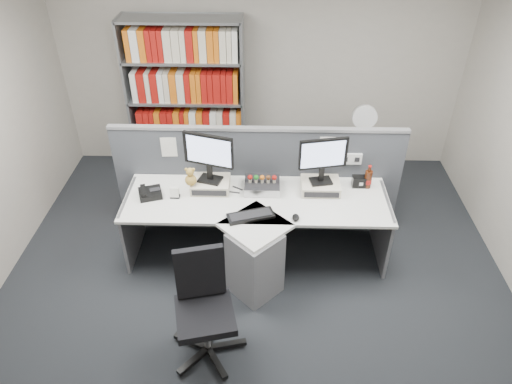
{
  "coord_description": "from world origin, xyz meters",
  "views": [
    {
      "loc": [
        0.1,
        -2.93,
        3.49
      ],
      "look_at": [
        0.0,
        0.65,
        0.92
      ],
      "focal_mm": 33.39,
      "sensor_mm": 36.0,
      "label": 1
    }
  ],
  "objects_px": {
    "monitor_left": "(209,154)",
    "keyboard": "(251,216)",
    "desk_phone": "(150,193)",
    "filing_cabinet": "(357,167)",
    "office_chair": "(204,304)",
    "cola_bottle": "(368,179)",
    "desk_fan": "(364,120)",
    "shelving_unit": "(187,102)",
    "desktop_pc": "(262,185)",
    "monitor_right": "(323,157)",
    "speaker": "(360,181)",
    "desk": "(256,234)",
    "mouse": "(296,217)",
    "desk_calendar": "(175,193)"
  },
  "relations": [
    {
      "from": "keyboard",
      "to": "desk_fan",
      "type": "distance_m",
      "value": 1.94
    },
    {
      "from": "desk_phone",
      "to": "monitor_left",
      "type": "bearing_deg",
      "value": 13.79
    },
    {
      "from": "keyboard",
      "to": "cola_bottle",
      "type": "height_order",
      "value": "cola_bottle"
    },
    {
      "from": "filing_cabinet",
      "to": "office_chair",
      "type": "relative_size",
      "value": 0.72
    },
    {
      "from": "monitor_left",
      "to": "cola_bottle",
      "type": "relative_size",
      "value": 2.02
    },
    {
      "from": "keyboard",
      "to": "cola_bottle",
      "type": "xyz_separation_m",
      "value": [
        1.16,
        0.52,
        0.08
      ]
    },
    {
      "from": "desk_fan",
      "to": "office_chair",
      "type": "distance_m",
      "value": 2.88
    },
    {
      "from": "mouse",
      "to": "desk_fan",
      "type": "height_order",
      "value": "desk_fan"
    },
    {
      "from": "shelving_unit",
      "to": "desk_fan",
      "type": "height_order",
      "value": "shelving_unit"
    },
    {
      "from": "mouse",
      "to": "office_chair",
      "type": "relative_size",
      "value": 0.11
    },
    {
      "from": "desktop_pc",
      "to": "filing_cabinet",
      "type": "bearing_deg",
      "value": 41.44
    },
    {
      "from": "desktop_pc",
      "to": "desk_calendar",
      "type": "relative_size",
      "value": 3.07
    },
    {
      "from": "monitor_left",
      "to": "keyboard",
      "type": "xyz_separation_m",
      "value": [
        0.42,
        -0.45,
        -0.39
      ]
    },
    {
      "from": "mouse",
      "to": "monitor_right",
      "type": "bearing_deg",
      "value": 60.86
    },
    {
      "from": "monitor_left",
      "to": "filing_cabinet",
      "type": "xyz_separation_m",
      "value": [
        1.67,
        1.02,
        -0.78
      ]
    },
    {
      "from": "shelving_unit",
      "to": "desk",
      "type": "bearing_deg",
      "value": -64.04
    },
    {
      "from": "mouse",
      "to": "speaker",
      "type": "distance_m",
      "value": 0.87
    },
    {
      "from": "desk_fan",
      "to": "office_chair",
      "type": "xyz_separation_m",
      "value": [
        -1.6,
        -2.35,
        -0.48
      ]
    },
    {
      "from": "cola_bottle",
      "to": "desk_fan",
      "type": "bearing_deg",
      "value": 84.77
    },
    {
      "from": "shelving_unit",
      "to": "desk_phone",
      "type": "bearing_deg",
      "value": -95.42
    },
    {
      "from": "desk_phone",
      "to": "filing_cabinet",
      "type": "bearing_deg",
      "value": 27.25
    },
    {
      "from": "cola_bottle",
      "to": "desk_fan",
      "type": "xyz_separation_m",
      "value": [
        0.09,
        0.95,
        0.18
      ]
    },
    {
      "from": "desk_phone",
      "to": "shelving_unit",
      "type": "distance_m",
      "value": 1.63
    },
    {
      "from": "monitor_left",
      "to": "mouse",
      "type": "bearing_deg",
      "value": -29.4
    },
    {
      "from": "monitor_left",
      "to": "desktop_pc",
      "type": "height_order",
      "value": "monitor_left"
    },
    {
      "from": "desk",
      "to": "desktop_pc",
      "type": "relative_size",
      "value": 7.44
    },
    {
      "from": "desk",
      "to": "cola_bottle",
      "type": "xyz_separation_m",
      "value": [
        1.11,
        0.45,
        0.36
      ]
    },
    {
      "from": "filing_cabinet",
      "to": "desk_phone",
      "type": "bearing_deg",
      "value": -152.75
    },
    {
      "from": "desktop_pc",
      "to": "speaker",
      "type": "relative_size",
      "value": 2.07
    },
    {
      "from": "cola_bottle",
      "to": "desk",
      "type": "bearing_deg",
      "value": -157.83
    },
    {
      "from": "desktop_pc",
      "to": "desk_fan",
      "type": "bearing_deg",
      "value": 41.42
    },
    {
      "from": "desktop_pc",
      "to": "monitor_right",
      "type": "bearing_deg",
      "value": -0.29
    },
    {
      "from": "keyboard",
      "to": "shelving_unit",
      "type": "height_order",
      "value": "shelving_unit"
    },
    {
      "from": "desktop_pc",
      "to": "desk_phone",
      "type": "distance_m",
      "value": 1.11
    },
    {
      "from": "desk_phone",
      "to": "office_chair",
      "type": "height_order",
      "value": "office_chair"
    },
    {
      "from": "desk_phone",
      "to": "speaker",
      "type": "xyz_separation_m",
      "value": [
        2.1,
        0.23,
        0.02
      ]
    },
    {
      "from": "desk_phone",
      "to": "shelving_unit",
      "type": "height_order",
      "value": "shelving_unit"
    },
    {
      "from": "filing_cabinet",
      "to": "monitor_right",
      "type": "bearing_deg",
      "value": -119.12
    },
    {
      "from": "desk",
      "to": "monitor_left",
      "type": "bearing_deg",
      "value": 140.5
    },
    {
      "from": "desk_fan",
      "to": "shelving_unit",
      "type": "bearing_deg",
      "value": 167.92
    },
    {
      "from": "desktop_pc",
      "to": "filing_cabinet",
      "type": "distance_m",
      "value": 1.59
    },
    {
      "from": "monitor_right",
      "to": "desk_calendar",
      "type": "bearing_deg",
      "value": -173.77
    },
    {
      "from": "desk_calendar",
      "to": "cola_bottle",
      "type": "height_order",
      "value": "cola_bottle"
    },
    {
      "from": "keyboard",
      "to": "mouse",
      "type": "relative_size",
      "value": 4.4
    },
    {
      "from": "cola_bottle",
      "to": "office_chair",
      "type": "bearing_deg",
      "value": -137.17
    },
    {
      "from": "monitor_left",
      "to": "desk_calendar",
      "type": "relative_size",
      "value": 4.49
    },
    {
      "from": "desktop_pc",
      "to": "desk_fan",
      "type": "distance_m",
      "value": 1.55
    },
    {
      "from": "keyboard",
      "to": "office_chair",
      "type": "xyz_separation_m",
      "value": [
        -0.35,
        -0.88,
        -0.22
      ]
    },
    {
      "from": "shelving_unit",
      "to": "office_chair",
      "type": "xyz_separation_m",
      "value": [
        0.5,
        -2.79,
        -0.46
      ]
    },
    {
      "from": "office_chair",
      "to": "desk_calendar",
      "type": "bearing_deg",
      "value": 109.08
    }
  ]
}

